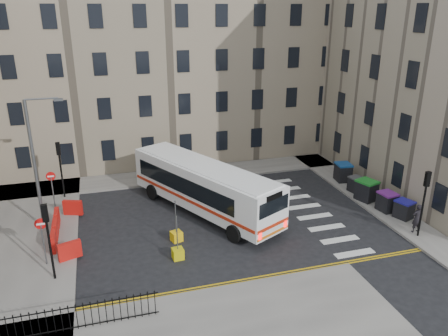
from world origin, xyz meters
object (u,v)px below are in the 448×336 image
bus (204,185)px  bollard_chevron (178,254)px  wheelie_bin_b (387,202)px  wheelie_bin_d (356,184)px  bollard_yellow (176,236)px  pedestrian (417,218)px  wheelie_bin_c (366,190)px  wheelie_bin_e (343,172)px  wheelie_bin_a (404,209)px  streetlamp (34,164)px

bus → bollard_chevron: size_ratio=20.15×
bus → wheelie_bin_b: (11.72, -3.60, -1.11)m
wheelie_bin_b → bollard_chevron: wheelie_bin_b is taller
wheelie_bin_d → bollard_yellow: size_ratio=1.97×
bollard_yellow → pedestrian: bearing=-13.1°
pedestrian → wheelie_bin_c: bearing=-86.5°
wheelie_bin_b → wheelie_bin_e: size_ratio=0.92×
bus → wheelie_bin_a: bearing=-48.5°
streetlamp → bollard_yellow: streetlamp is taller
wheelie_bin_a → bollard_chevron: size_ratio=2.20×
wheelie_bin_a → streetlamp: bearing=148.1°
streetlamp → bollard_chevron: size_ratio=13.57×
wheelie_bin_b → bollard_yellow: size_ratio=2.16×
streetlamp → bus: 10.46m
wheelie_bin_a → wheelie_bin_c: size_ratio=0.82×
streetlamp → wheelie_bin_b: bearing=-10.3°
streetlamp → bollard_yellow: (7.64, -3.77, -4.04)m
wheelie_bin_c → bollard_chevron: size_ratio=2.68×
wheelie_bin_b → bollard_yellow: bearing=172.4°
bollard_yellow → wheelie_bin_d: bearing=12.8°
wheelie_bin_a → wheelie_bin_b: wheelie_bin_b is taller
wheelie_bin_d → wheelie_bin_e: (0.22, 2.20, 0.14)m
wheelie_bin_d → wheelie_bin_a: bearing=-94.3°
wheelie_bin_d → pedestrian: 6.48m
streetlamp → wheelie_bin_e: bearing=4.2°
wheelie_bin_b → wheelie_bin_c: (-0.33, 1.90, 0.08)m
bus → wheelie_bin_d: size_ratio=10.24×
streetlamp → wheelie_bin_a: 23.16m
wheelie_bin_d → wheelie_bin_c: bearing=-106.7°
streetlamp → bus: bearing=-2.2°
wheelie_bin_b → wheelie_bin_d: wheelie_bin_b is taller
streetlamp → wheelie_bin_d: (21.69, -0.58, -3.62)m
wheelie_bin_a → wheelie_bin_d: bearing=78.6°
wheelie_bin_d → bollard_chevron: size_ratio=1.97×
wheelie_bin_d → pedestrian: bearing=-101.1°
wheelie_bin_a → wheelie_bin_c: bearing=84.4°
bus → wheelie_bin_e: bearing=-17.0°
streetlamp → wheelie_bin_e: (21.90, 1.62, -3.48)m
pedestrian → bollard_chevron: pedestrian is taller
wheelie_bin_b → wheelie_bin_d: 3.42m
wheelie_bin_e → bollard_yellow: (-14.26, -5.39, -0.56)m
streetlamp → pedestrian: size_ratio=4.47×
wheelie_bin_b → bollard_yellow: wheelie_bin_b is taller
wheelie_bin_d → bollard_chevron: bearing=-171.9°
streetlamp → wheelie_bin_e: 22.24m
wheelie_bin_d → streetlamp: bearing=166.9°
wheelie_bin_d → bollard_chevron: 15.22m
wheelie_bin_b → wheelie_bin_c: bearing=93.1°
wheelie_bin_d → bollard_yellow: wheelie_bin_d is taller
wheelie_bin_c → bollard_yellow: size_ratio=2.68×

